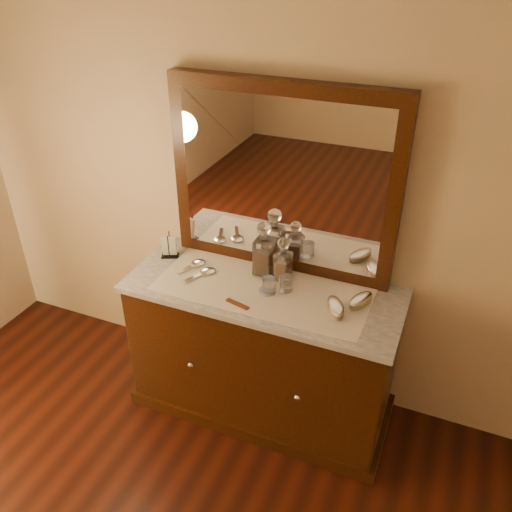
{
  "coord_description": "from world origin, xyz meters",
  "views": [
    {
      "loc": [
        0.82,
        -0.12,
        2.41
      ],
      "look_at": [
        0.0,
        1.85,
        1.1
      ],
      "focal_mm": 36.89,
      "sensor_mm": 36.0,
      "label": 1
    }
  ],
  "objects_px": {
    "napkin_rack": "(169,247)",
    "hand_mirror_outer": "(195,264)",
    "hand_mirror_inner": "(205,273)",
    "decanter_left": "(264,254)",
    "mirror_frame": "(282,181)",
    "decanter_right": "(283,264)",
    "comb": "(238,304)",
    "brush_far": "(361,300)",
    "dresser_cabinet": "(263,352)",
    "pin_dish": "(267,291)",
    "brush_near": "(335,308)"
  },
  "relations": [
    {
      "from": "napkin_rack",
      "to": "decanter_right",
      "type": "relative_size",
      "value": 0.58
    },
    {
      "from": "napkin_rack",
      "to": "hand_mirror_outer",
      "type": "relative_size",
      "value": 0.75
    },
    {
      "from": "decanter_left",
      "to": "decanter_right",
      "type": "distance_m",
      "value": 0.12
    },
    {
      "from": "decanter_right",
      "to": "brush_near",
      "type": "bearing_deg",
      "value": -26.52
    },
    {
      "from": "pin_dish",
      "to": "decanter_left",
      "type": "xyz_separation_m",
      "value": [
        -0.08,
        0.16,
        0.11
      ]
    },
    {
      "from": "comb",
      "to": "decanter_left",
      "type": "distance_m",
      "value": 0.34
    },
    {
      "from": "dresser_cabinet",
      "to": "mirror_frame",
      "type": "xyz_separation_m",
      "value": [
        0.0,
        0.25,
        0.94
      ]
    },
    {
      "from": "decanter_right",
      "to": "mirror_frame",
      "type": "bearing_deg",
      "value": 115.29
    },
    {
      "from": "brush_near",
      "to": "hand_mirror_inner",
      "type": "height_order",
      "value": "brush_near"
    },
    {
      "from": "decanter_left",
      "to": "brush_far",
      "type": "bearing_deg",
      "value": -8.29
    },
    {
      "from": "pin_dish",
      "to": "hand_mirror_outer",
      "type": "distance_m",
      "value": 0.47
    },
    {
      "from": "hand_mirror_inner",
      "to": "pin_dish",
      "type": "bearing_deg",
      "value": -4.41
    },
    {
      "from": "decanter_right",
      "to": "brush_near",
      "type": "height_order",
      "value": "decanter_right"
    },
    {
      "from": "comb",
      "to": "hand_mirror_inner",
      "type": "bearing_deg",
      "value": 159.63
    },
    {
      "from": "decanter_left",
      "to": "brush_far",
      "type": "height_order",
      "value": "decanter_left"
    },
    {
      "from": "comb",
      "to": "hand_mirror_outer",
      "type": "xyz_separation_m",
      "value": [
        -0.36,
        0.24,
        0.0
      ]
    },
    {
      "from": "dresser_cabinet",
      "to": "hand_mirror_inner",
      "type": "relative_size",
      "value": 7.09
    },
    {
      "from": "napkin_rack",
      "to": "brush_far",
      "type": "xyz_separation_m",
      "value": [
        1.1,
        -0.04,
        -0.03
      ]
    },
    {
      "from": "comb",
      "to": "decanter_left",
      "type": "xyz_separation_m",
      "value": [
        0.01,
        0.32,
        0.12
      ]
    },
    {
      "from": "comb",
      "to": "brush_far",
      "type": "xyz_separation_m",
      "value": [
        0.56,
        0.24,
        0.02
      ]
    },
    {
      "from": "dresser_cabinet",
      "to": "decanter_right",
      "type": "bearing_deg",
      "value": 58.97
    },
    {
      "from": "dresser_cabinet",
      "to": "comb",
      "type": "distance_m",
      "value": 0.49
    },
    {
      "from": "dresser_cabinet",
      "to": "decanter_left",
      "type": "height_order",
      "value": "decanter_left"
    },
    {
      "from": "brush_near",
      "to": "mirror_frame",
      "type": "bearing_deg",
      "value": 142.65
    },
    {
      "from": "decanter_left",
      "to": "decanter_right",
      "type": "xyz_separation_m",
      "value": [
        0.11,
        -0.02,
        -0.02
      ]
    },
    {
      "from": "comb",
      "to": "brush_far",
      "type": "distance_m",
      "value": 0.61
    },
    {
      "from": "mirror_frame",
      "to": "decanter_left",
      "type": "distance_m",
      "value": 0.4
    },
    {
      "from": "brush_far",
      "to": "dresser_cabinet",
      "type": "bearing_deg",
      "value": -174.36
    },
    {
      "from": "decanter_left",
      "to": "brush_far",
      "type": "distance_m",
      "value": 0.56
    },
    {
      "from": "dresser_cabinet",
      "to": "napkin_rack",
      "type": "xyz_separation_m",
      "value": [
        -0.61,
        0.09,
        0.5
      ]
    },
    {
      "from": "napkin_rack",
      "to": "brush_near",
      "type": "distance_m",
      "value": 1.01
    },
    {
      "from": "dresser_cabinet",
      "to": "napkin_rack",
      "type": "relative_size",
      "value": 9.63
    },
    {
      "from": "pin_dish",
      "to": "comb",
      "type": "xyz_separation_m",
      "value": [
        -0.09,
        -0.16,
        -0.0
      ]
    },
    {
      "from": "decanter_left",
      "to": "hand_mirror_inner",
      "type": "height_order",
      "value": "decanter_left"
    },
    {
      "from": "hand_mirror_inner",
      "to": "decanter_left",
      "type": "bearing_deg",
      "value": 24.83
    },
    {
      "from": "pin_dish",
      "to": "hand_mirror_inner",
      "type": "height_order",
      "value": "hand_mirror_inner"
    },
    {
      "from": "dresser_cabinet",
      "to": "pin_dish",
      "type": "bearing_deg",
      "value": -45.37
    },
    {
      "from": "mirror_frame",
      "to": "napkin_rack",
      "type": "relative_size",
      "value": 8.26
    },
    {
      "from": "napkin_rack",
      "to": "comb",
      "type": "bearing_deg",
      "value": -26.79
    },
    {
      "from": "napkin_rack",
      "to": "hand_mirror_inner",
      "type": "bearing_deg",
      "value": -18.73
    },
    {
      "from": "napkin_rack",
      "to": "hand_mirror_outer",
      "type": "height_order",
      "value": "napkin_rack"
    },
    {
      "from": "comb",
      "to": "hand_mirror_inner",
      "type": "height_order",
      "value": "hand_mirror_inner"
    },
    {
      "from": "mirror_frame",
      "to": "brush_far",
      "type": "bearing_deg",
      "value": -21.58
    },
    {
      "from": "hand_mirror_outer",
      "to": "comb",
      "type": "bearing_deg",
      "value": -33.17
    },
    {
      "from": "pin_dish",
      "to": "brush_far",
      "type": "relative_size",
      "value": 0.46
    },
    {
      "from": "mirror_frame",
      "to": "napkin_rack",
      "type": "distance_m",
      "value": 0.77
    },
    {
      "from": "brush_far",
      "to": "brush_near",
      "type": "bearing_deg",
      "value": -132.68
    },
    {
      "from": "decanter_right",
      "to": "comb",
      "type": "bearing_deg",
      "value": -113.11
    },
    {
      "from": "comb",
      "to": "decanter_right",
      "type": "distance_m",
      "value": 0.34
    },
    {
      "from": "pin_dish",
      "to": "decanter_left",
      "type": "height_order",
      "value": "decanter_left"
    }
  ]
}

